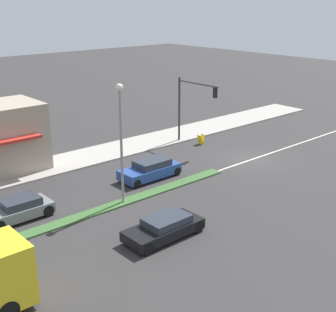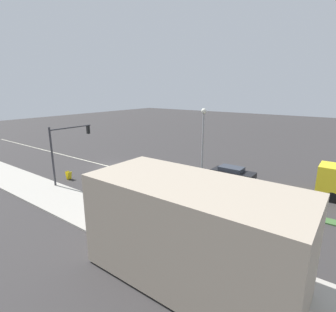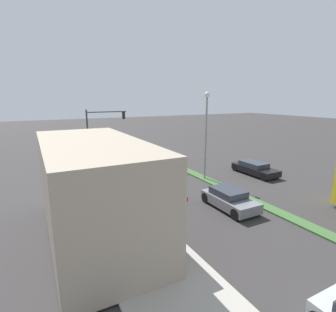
% 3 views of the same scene
% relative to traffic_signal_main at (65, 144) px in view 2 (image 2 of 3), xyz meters
% --- Properties ---
extents(ground_plane, '(160.00, 160.00, 0.00)m').
position_rel_traffic_signal_main_xyz_m(ground_plane, '(-6.12, 17.20, -3.90)').
color(ground_plane, '#333030').
extents(sidewalk_right, '(4.00, 73.00, 0.12)m').
position_rel_traffic_signal_main_xyz_m(sidewalk_right, '(2.88, 17.70, -3.84)').
color(sidewalk_right, '#A8A399').
rests_on(sidewalk_right, ground).
extents(lane_marking_center, '(0.16, 60.00, 0.01)m').
position_rel_traffic_signal_main_xyz_m(lane_marking_center, '(-6.12, -0.80, -3.90)').
color(lane_marking_center, beige).
rests_on(lane_marking_center, ground).
extents(building_corner_store, '(5.17, 10.16, 4.87)m').
position_rel_traffic_signal_main_xyz_m(building_corner_store, '(4.43, 17.05, -1.34)').
color(building_corner_store, tan).
rests_on(building_corner_store, sidewalk_right).
extents(traffic_signal_main, '(4.59, 0.34, 5.60)m').
position_rel_traffic_signal_main_xyz_m(traffic_signal_main, '(0.00, 0.00, 0.00)').
color(traffic_signal_main, '#333338').
rests_on(traffic_signal_main, sidewalk_right).
extents(street_lamp, '(0.44, 0.44, 7.37)m').
position_rel_traffic_signal_main_xyz_m(street_lamp, '(-6.12, 11.68, 0.88)').
color(street_lamp, gray).
rests_on(street_lamp, median_strip).
extents(pedestrian, '(0.34, 0.34, 1.64)m').
position_rel_traffic_signal_main_xyz_m(pedestrian, '(4.29, 11.19, -2.92)').
color(pedestrian, '#282D42').
rests_on(pedestrian, sidewalk_right).
extents(warning_aframe_sign, '(0.45, 0.53, 0.84)m').
position_rel_traffic_signal_main_xyz_m(warning_aframe_sign, '(-0.55, -0.78, -3.47)').
color(warning_aframe_sign, yellow).
rests_on(warning_aframe_sign, ground).
extents(coupe_blue, '(1.88, 4.44, 1.32)m').
position_rel_traffic_signal_main_xyz_m(coupe_blue, '(-3.92, 7.70, -3.26)').
color(coupe_blue, '#284793').
rests_on(coupe_blue, ground).
extents(suv_grey, '(1.86, 3.85, 1.25)m').
position_rel_traffic_signal_main_xyz_m(suv_grey, '(-3.92, 17.49, -3.29)').
color(suv_grey, slate).
rests_on(suv_grey, ground).
extents(suv_black, '(1.87, 4.41, 1.15)m').
position_rel_traffic_signal_main_xyz_m(suv_black, '(-11.12, 12.63, -3.33)').
color(suv_black, black).
rests_on(suv_black, ground).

